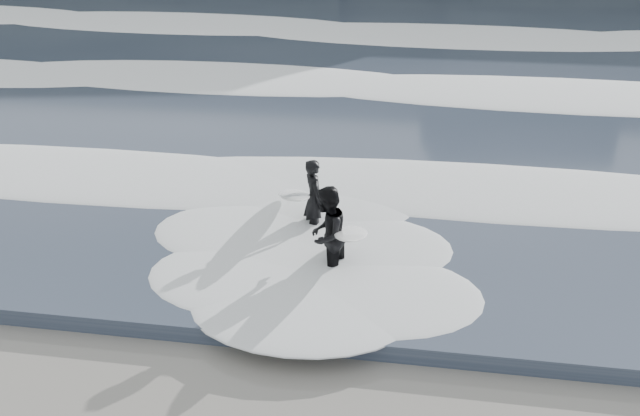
% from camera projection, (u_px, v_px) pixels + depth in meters
% --- Properties ---
extents(sea, '(90.00, 52.00, 0.30)m').
position_uv_depth(sea, '(372.00, 16.00, 33.88)').
color(sea, '#333D4E').
rests_on(sea, ground).
extents(foam_near, '(60.00, 3.20, 0.20)m').
position_uv_depth(foam_near, '(291.00, 171.00, 15.97)').
color(foam_near, white).
rests_on(foam_near, sea).
extents(foam_mid, '(60.00, 4.00, 0.24)m').
position_uv_depth(foam_mid, '(334.00, 85.00, 22.20)').
color(foam_mid, white).
rests_on(foam_mid, sea).
extents(foam_far, '(60.00, 4.80, 0.30)m').
position_uv_depth(foam_far, '(363.00, 26.00, 30.19)').
color(foam_far, white).
rests_on(foam_far, sea).
extents(surfer_left, '(1.28, 2.21, 1.61)m').
position_uv_depth(surfer_left, '(308.00, 198.00, 13.71)').
color(surfer_left, black).
rests_on(surfer_left, ground).
extents(surfer_right, '(1.19, 2.05, 1.76)m').
position_uv_depth(surfer_right, '(330.00, 235.00, 12.18)').
color(surfer_right, black).
rests_on(surfer_right, ground).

